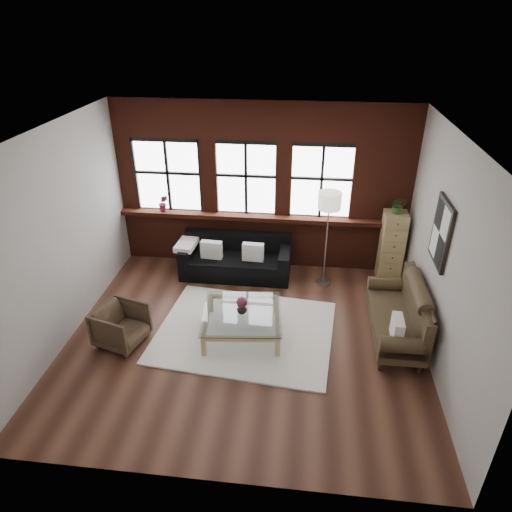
# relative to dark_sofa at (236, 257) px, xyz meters

# --- Properties ---
(floor) EXTENTS (5.50, 5.50, 0.00)m
(floor) POSITION_rel_dark_sofa_xyz_m (0.44, -1.90, -0.38)
(floor) COLOR #3E2116
(floor) RESTS_ON ground
(ceiling) EXTENTS (5.50, 5.50, 0.00)m
(ceiling) POSITION_rel_dark_sofa_xyz_m (0.44, -1.90, 2.82)
(ceiling) COLOR white
(ceiling) RESTS_ON ground
(wall_back) EXTENTS (5.50, 0.00, 5.50)m
(wall_back) POSITION_rel_dark_sofa_xyz_m (0.44, 0.60, 1.22)
(wall_back) COLOR #ABA69F
(wall_back) RESTS_ON ground
(wall_front) EXTENTS (5.50, 0.00, 5.50)m
(wall_front) POSITION_rel_dark_sofa_xyz_m (0.44, -4.40, 1.22)
(wall_front) COLOR #ABA69F
(wall_front) RESTS_ON ground
(wall_left) EXTENTS (0.00, 5.00, 5.00)m
(wall_left) POSITION_rel_dark_sofa_xyz_m (-2.31, -1.90, 1.22)
(wall_left) COLOR #ABA69F
(wall_left) RESTS_ON ground
(wall_right) EXTENTS (0.00, 5.00, 5.00)m
(wall_right) POSITION_rel_dark_sofa_xyz_m (3.19, -1.90, 1.22)
(wall_right) COLOR #ABA69F
(wall_right) RESTS_ON ground
(brick_backwall) EXTENTS (5.50, 0.12, 3.20)m
(brick_backwall) POSITION_rel_dark_sofa_xyz_m (0.44, 0.54, 1.22)
(brick_backwall) COLOR #532013
(brick_backwall) RESTS_ON floor
(sill_ledge) EXTENTS (5.50, 0.30, 0.08)m
(sill_ledge) POSITION_rel_dark_sofa_xyz_m (0.44, 0.45, 0.66)
(sill_ledge) COLOR #532013
(sill_ledge) RESTS_ON brick_backwall
(window_left) EXTENTS (1.38, 0.10, 1.50)m
(window_left) POSITION_rel_dark_sofa_xyz_m (-1.36, 0.55, 1.37)
(window_left) COLOR black
(window_left) RESTS_ON brick_backwall
(window_mid) EXTENTS (1.38, 0.10, 1.50)m
(window_mid) POSITION_rel_dark_sofa_xyz_m (0.14, 0.55, 1.37)
(window_mid) COLOR black
(window_mid) RESTS_ON brick_backwall
(window_right) EXTENTS (1.38, 0.10, 1.50)m
(window_right) POSITION_rel_dark_sofa_xyz_m (1.54, 0.55, 1.37)
(window_right) COLOR black
(window_right) RESTS_ON brick_backwall
(wall_poster) EXTENTS (0.05, 0.74, 0.94)m
(wall_poster) POSITION_rel_dark_sofa_xyz_m (3.16, -1.60, 1.47)
(wall_poster) COLOR black
(wall_poster) RESTS_ON wall_right
(shag_rug) EXTENTS (2.94, 2.41, 0.03)m
(shag_rug) POSITION_rel_dark_sofa_xyz_m (0.42, -1.77, -0.36)
(shag_rug) COLOR white
(shag_rug) RESTS_ON floor
(dark_sofa) EXTENTS (2.08, 0.84, 0.75)m
(dark_sofa) POSITION_rel_dark_sofa_xyz_m (0.00, 0.00, 0.00)
(dark_sofa) COLOR black
(dark_sofa) RESTS_ON floor
(pillow_a) EXTENTS (0.41, 0.17, 0.34)m
(pillow_a) POSITION_rel_dark_sofa_xyz_m (-0.45, -0.10, 0.19)
(pillow_a) COLOR white
(pillow_a) RESTS_ON dark_sofa
(pillow_b) EXTENTS (0.40, 0.15, 0.34)m
(pillow_b) POSITION_rel_dark_sofa_xyz_m (0.35, -0.10, 0.19)
(pillow_b) COLOR white
(pillow_b) RESTS_ON dark_sofa
(vintage_settee) EXTENTS (0.80, 1.79, 0.96)m
(vintage_settee) POSITION_rel_dark_sofa_xyz_m (2.74, -1.63, 0.10)
(vintage_settee) COLOR #3B2E1B
(vintage_settee) RESTS_ON floor
(pillow_settee) EXTENTS (0.15, 0.38, 0.34)m
(pillow_settee) POSITION_rel_dark_sofa_xyz_m (2.66, -2.18, 0.21)
(pillow_settee) COLOR white
(pillow_settee) RESTS_ON vintage_settee
(armchair) EXTENTS (0.85, 0.84, 0.63)m
(armchair) POSITION_rel_dark_sofa_xyz_m (-1.43, -2.22, -0.06)
(armchair) COLOR #3B2C1D
(armchair) RESTS_ON floor
(coffee_table) EXTENTS (1.33, 1.33, 0.41)m
(coffee_table) POSITION_rel_dark_sofa_xyz_m (0.38, -1.80, -0.18)
(coffee_table) COLOR tan
(coffee_table) RESTS_ON shag_rug
(vase) EXTENTS (0.20, 0.20, 0.17)m
(vase) POSITION_rel_dark_sofa_xyz_m (0.38, -1.80, 0.10)
(vase) COLOR #B2B2B2
(vase) RESTS_ON coffee_table
(flowers) EXTENTS (0.17, 0.17, 0.17)m
(flowers) POSITION_rel_dark_sofa_xyz_m (0.38, -1.80, 0.22)
(flowers) COLOR maroon
(flowers) RESTS_ON vase
(drawer_chest) EXTENTS (0.42, 0.42, 1.36)m
(drawer_chest) POSITION_rel_dark_sofa_xyz_m (2.90, 0.19, 0.30)
(drawer_chest) COLOR tan
(drawer_chest) RESTS_ON floor
(potted_plant_top) EXTENTS (0.28, 0.24, 0.31)m
(potted_plant_top) POSITION_rel_dark_sofa_xyz_m (2.90, 0.19, 1.13)
(potted_plant_top) COLOR #2D5923
(potted_plant_top) RESTS_ON drawer_chest
(floor_lamp) EXTENTS (0.40, 0.40, 1.97)m
(floor_lamp) POSITION_rel_dark_sofa_xyz_m (1.68, -0.13, 0.61)
(floor_lamp) COLOR #A5A5A8
(floor_lamp) RESTS_ON floor
(sill_plant) EXTENTS (0.21, 0.18, 0.34)m
(sill_plant) POSITION_rel_dark_sofa_xyz_m (-1.47, 0.42, 0.87)
(sill_plant) COLOR maroon
(sill_plant) RESTS_ON sill_ledge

